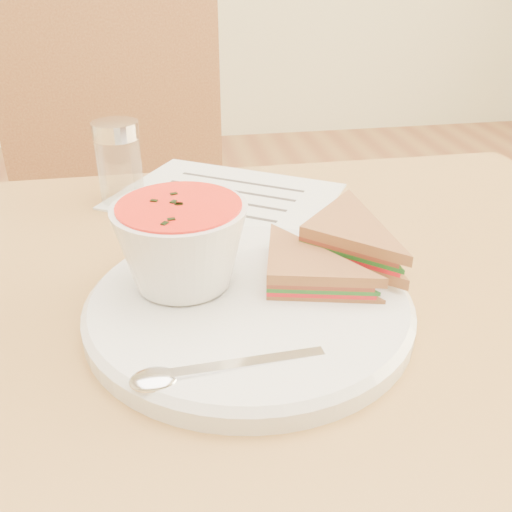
{
  "coord_description": "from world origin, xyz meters",
  "views": [
    {
      "loc": [
        -0.05,
        -0.47,
        1.05
      ],
      "look_at": [
        0.03,
        -0.02,
        0.8
      ],
      "focal_mm": 40.0,
      "sensor_mm": 36.0,
      "label": 1
    }
  ],
  "objects": [
    {
      "name": "sandwich_half_a",
      "position": [
        0.03,
        -0.06,
        0.78
      ],
      "size": [
        0.13,
        0.13,
        0.03
      ],
      "primitive_type": null,
      "rotation": [
        0.0,
        0.0,
        -0.24
      ],
      "color": "#9A5B36",
      "rests_on": "plate"
    },
    {
      "name": "sandwich_half_b",
      "position": [
        0.08,
        0.0,
        0.8
      ],
      "size": [
        0.16,
        0.16,
        0.03
      ],
      "primitive_type": null,
      "rotation": [
        0.0,
        0.0,
        -0.75
      ],
      "color": "#9A5B36",
      "rests_on": "plate"
    },
    {
      "name": "spoon",
      "position": [
        -0.01,
        -0.14,
        0.77
      ],
      "size": [
        0.18,
        0.05,
        0.01
      ],
      "primitive_type": null,
      "rotation": [
        0.0,
        0.0,
        0.08
      ],
      "color": "silver",
      "rests_on": "plate"
    },
    {
      "name": "plate",
      "position": [
        0.02,
        -0.04,
        0.76
      ],
      "size": [
        0.3,
        0.3,
        0.02
      ],
      "primitive_type": null,
      "rotation": [
        0.0,
        0.0,
        -0.01
      ],
      "color": "white",
      "rests_on": "dining_table"
    },
    {
      "name": "condiment_shaker",
      "position": [
        -0.1,
        0.25,
        0.8
      ],
      "size": [
        0.07,
        0.07,
        0.11
      ],
      "primitive_type": null,
      "rotation": [
        0.0,
        0.0,
        -0.24
      ],
      "color": "silver",
      "rests_on": "dining_table"
    },
    {
      "name": "paper_menu",
      "position": [
        0.04,
        0.24,
        0.75
      ],
      "size": [
        0.35,
        0.32,
        0.0
      ],
      "primitive_type": null,
      "rotation": [
        0.0,
        0.0,
        -0.57
      ],
      "color": "silver",
      "rests_on": "dining_table"
    },
    {
      "name": "soup_bowl",
      "position": [
        -0.04,
        -0.01,
        0.81
      ],
      "size": [
        0.15,
        0.15,
        0.08
      ],
      "primitive_type": null,
      "rotation": [
        0.0,
        0.0,
        -0.3
      ],
      "color": "white",
      "rests_on": "plate"
    },
    {
      "name": "chair_far",
      "position": [
        -0.1,
        0.51,
        0.49
      ],
      "size": [
        0.51,
        0.51,
        0.99
      ],
      "primitive_type": null,
      "rotation": [
        0.0,
        0.0,
        3.31
      ],
      "color": "brown",
      "rests_on": "floor"
    }
  ]
}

